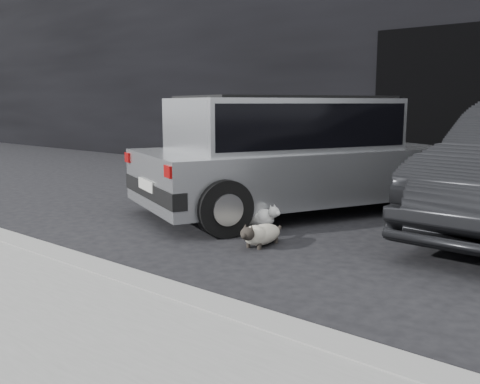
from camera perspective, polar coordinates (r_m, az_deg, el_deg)
The scene contains 6 objects.
ground at distance 6.11m, azimuth 6.04°, elevation -3.46°, with size 80.00×80.00×0.00m, color black.
curb at distance 3.55m, azimuth -4.18°, elevation -12.12°, with size 18.00×0.25×0.12m, color gray.
sidewalk at distance 2.89m, azimuth -21.83°, elevation -18.18°, with size 18.00×2.20×0.11m, color gray.
silver_hatchback at distance 6.76m, azimuth 5.25°, elevation 4.58°, with size 3.19×4.30×1.45m.
cat_siamese at distance 5.15m, azimuth 2.13°, elevation -4.55°, with size 0.28×0.74×0.26m.
cat_white at distance 5.73m, azimuth 1.96°, elevation -2.68°, with size 0.69×0.23×0.32m.
Camera 1 is at (3.30, -4.96, 1.36)m, focal length 40.00 mm.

